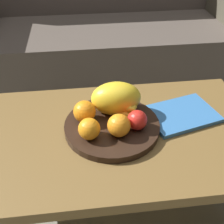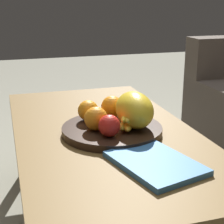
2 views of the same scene
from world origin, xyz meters
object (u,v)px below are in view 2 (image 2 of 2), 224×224
melon_large_front (134,110)px  orange_front (112,107)px  orange_left (96,119)px  magazine (155,163)px  fruit_bowl (112,130)px  orange_right (88,111)px  coffee_table (104,141)px  apple_front (109,126)px  banana_bunch (129,118)px

melon_large_front → orange_front: (-0.11, -0.04, -0.02)m
orange_left → magazine: 0.27m
fruit_bowl → orange_right: size_ratio=4.62×
orange_front → orange_left: orange_front is taller
magazine → orange_left: bearing=-172.8°
orange_right → coffee_table: bearing=49.9°
apple_front → magazine: bearing=22.2°
coffee_table → apple_front: (0.12, -0.02, 0.10)m
coffee_table → banana_bunch: 0.13m
orange_front → orange_right: orange_front is taller
melon_large_front → orange_left: (-0.01, -0.13, -0.02)m
fruit_bowl → orange_left: (0.02, -0.06, 0.05)m
fruit_bowl → apple_front: apple_front is taller
fruit_bowl → orange_front: orange_front is taller
melon_large_front → orange_left: size_ratio=2.33×
coffee_table → fruit_bowl: fruit_bowl is taller
orange_left → banana_bunch: bearing=87.3°
orange_front → apple_front: size_ratio=1.15×
apple_front → orange_left: bearing=-158.8°
orange_right → orange_front: bearing=96.7°
coffee_table → orange_front: 0.13m
coffee_table → magazine: bearing=10.6°
banana_bunch → magazine: 0.25m
orange_right → banana_bunch: bearing=47.6°
orange_left → orange_right: (-0.10, -0.00, -0.00)m
melon_large_front → banana_bunch: (-0.00, -0.02, -0.03)m
fruit_bowl → orange_right: orange_right is taller
fruit_bowl → magazine: 0.27m
apple_front → magazine: (0.18, 0.07, -0.05)m
orange_right → magazine: bearing=16.6°
orange_front → fruit_bowl: bearing=-17.0°
orange_left → apple_front: bearing=21.2°
coffee_table → melon_large_front: size_ratio=6.43×
magazine → fruit_bowl: bearing=174.3°
orange_left → orange_right: 0.10m
coffee_table → magazine: (0.31, 0.06, 0.05)m
orange_front → banana_bunch: 0.11m
coffee_table → orange_right: (-0.04, -0.05, 0.10)m
magazine → orange_right: bearing=-178.1°
coffee_table → fruit_bowl: 0.07m
fruit_bowl → banana_bunch: 0.07m
apple_front → banana_bunch: (-0.06, 0.08, -0.00)m
fruit_bowl → orange_right: (-0.08, -0.06, 0.05)m
orange_right → apple_front: bearing=9.9°
melon_large_front → orange_left: melon_large_front is taller
orange_right → apple_front: size_ratio=1.06×
melon_large_front → orange_right: melon_large_front is taller
orange_front → banana_bunch: orange_front is taller
banana_bunch → magazine: (0.24, -0.01, -0.05)m
coffee_table → melon_large_front: (0.07, 0.08, 0.13)m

